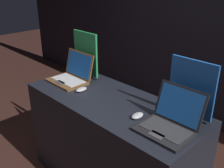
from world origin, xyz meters
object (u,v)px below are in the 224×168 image
Objects in this scene: laptop_front at (72,75)px; laptop_back at (170,121)px; promo_stand_front at (86,56)px; mouse_back at (137,116)px; promo_stand_back at (191,91)px; mouse_front at (81,89)px.

laptop_front is 1.16m from laptop_back.
mouse_back is at bearing -16.23° from promo_stand_front.
laptop_back is 0.82× the size of promo_stand_back.
laptop_back is at bearing 9.35° from mouse_back.
promo_stand_back is (0.90, 0.29, 0.19)m from mouse_front.
promo_stand_front reaches higher than laptop_back.
laptop_front is at bearing 174.95° from mouse_back.
promo_stand_front is at bearing -179.01° from promo_stand_back.
mouse_back reaches higher than mouse_front.
promo_stand_back reaches higher than mouse_back.
promo_stand_front is at bearing 169.10° from laptop_back.
laptop_front is 3.44× the size of mouse_back.
promo_stand_front is 1.16m from promo_stand_back.
laptop_front is at bearing 178.07° from laptop_back.
promo_stand_front is 1.03× the size of promo_stand_back.
mouse_front is at bearing -46.67° from promo_stand_front.
laptop_back is (1.16, -0.04, 0.00)m from laptop_front.
mouse_back is at bearing -5.05° from laptop_front.
promo_stand_front is (-0.25, 0.27, 0.20)m from mouse_front.
mouse_front is 0.91m from laptop_back.
promo_stand_back is (1.16, 0.02, -0.01)m from promo_stand_front.
promo_stand_front is 4.11× the size of mouse_back.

